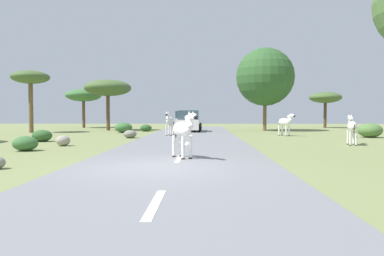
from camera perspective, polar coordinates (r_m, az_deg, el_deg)
ground_plane at (r=10.04m, az=-5.48°, el=-6.48°), size 90.00×90.00×0.00m
road at (r=9.99m, az=-2.83°, el=-6.37°), size 6.00×64.00×0.05m
lane_markings at (r=9.00m, az=-3.33°, el=-7.15°), size 0.16×56.00×0.01m
zebra_0 at (r=24.40m, az=-3.56°, el=1.08°), size 0.60×1.72×1.63m
zebra_1 at (r=25.63m, az=14.43°, el=0.88°), size 1.03×1.53×1.57m
zebra_2 at (r=11.98m, az=-1.39°, el=-0.32°), size 1.03×1.52×1.57m
zebra_3 at (r=19.23m, az=23.83°, el=0.20°), size 0.63×1.57×1.50m
car_0 at (r=38.20m, az=-1.29°, el=1.25°), size 2.04×4.35×1.74m
car_1 at (r=30.20m, az=-0.49°, el=0.98°), size 2.11×4.39×1.74m
tree_0 at (r=40.94m, az=-16.70°, el=4.91°), size 3.79×3.79×4.17m
tree_2 at (r=33.12m, az=11.41°, el=7.87°), size 5.14×5.14×7.36m
tree_3 at (r=33.98m, az=-13.09°, el=6.12°), size 4.22×4.22×4.61m
tree_4 at (r=41.51m, az=20.23°, el=4.47°), size 3.37×3.37×3.85m
tree_6 at (r=31.92m, az=-24.07°, el=7.10°), size 2.97×2.97×4.96m
bush_0 at (r=31.39m, az=-7.26°, el=0.01°), size 0.99×0.89×0.59m
bush_1 at (r=29.45m, az=-10.70°, el=0.06°), size 1.37×1.24×0.82m
bush_2 at (r=16.34m, az=-24.74°, el=-2.23°), size 1.02×0.91×0.61m
bush_3 at (r=25.81m, az=26.19°, el=-0.33°), size 1.53×1.38×0.92m
bush_4 at (r=21.42m, az=-22.50°, el=-1.13°), size 1.07×0.96×0.64m
rock_1 at (r=18.17m, az=-19.61°, el=-1.89°), size 0.66×0.64×0.50m
rock_3 at (r=23.01m, az=-9.72°, el=-0.95°), size 0.82×0.88×0.50m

